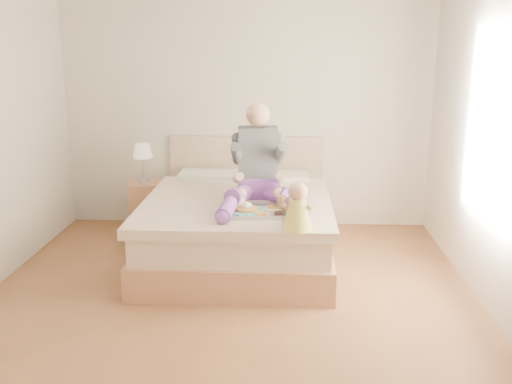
{
  "coord_description": "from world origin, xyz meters",
  "views": [
    {
      "loc": [
        0.44,
        -4.12,
        2.01
      ],
      "look_at": [
        0.19,
        0.54,
        0.78
      ],
      "focal_mm": 40.0,
      "sensor_mm": 36.0,
      "label": 1
    }
  ],
  "objects_px": {
    "nightstand": "(149,205)",
    "baby": "(298,210)",
    "adult": "(259,172)",
    "bed": "(239,223)",
    "tray": "(258,210)"
  },
  "relations": [
    {
      "from": "nightstand",
      "to": "baby",
      "type": "relative_size",
      "value": 1.37
    },
    {
      "from": "adult",
      "to": "baby",
      "type": "distance_m",
      "value": 0.9
    },
    {
      "from": "bed",
      "to": "nightstand",
      "type": "distance_m",
      "value": 1.33
    },
    {
      "from": "tray",
      "to": "baby",
      "type": "distance_m",
      "value": 0.53
    },
    {
      "from": "nightstand",
      "to": "adult",
      "type": "bearing_deg",
      "value": -52.05
    },
    {
      "from": "tray",
      "to": "baby",
      "type": "height_order",
      "value": "baby"
    },
    {
      "from": "adult",
      "to": "baby",
      "type": "bearing_deg",
      "value": -73.14
    },
    {
      "from": "nightstand",
      "to": "baby",
      "type": "distance_m",
      "value": 2.47
    },
    {
      "from": "nightstand",
      "to": "baby",
      "type": "bearing_deg",
      "value": -62.79
    },
    {
      "from": "bed",
      "to": "adult",
      "type": "height_order",
      "value": "adult"
    },
    {
      "from": "nightstand",
      "to": "adult",
      "type": "height_order",
      "value": "adult"
    },
    {
      "from": "bed",
      "to": "baby",
      "type": "bearing_deg",
      "value": -62.44
    },
    {
      "from": "adult",
      "to": "baby",
      "type": "height_order",
      "value": "adult"
    },
    {
      "from": "nightstand",
      "to": "tray",
      "type": "xyz_separation_m",
      "value": [
        1.28,
        -1.4,
        0.38
      ]
    },
    {
      "from": "tray",
      "to": "adult",
      "type": "bearing_deg",
      "value": 88.09
    }
  ]
}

